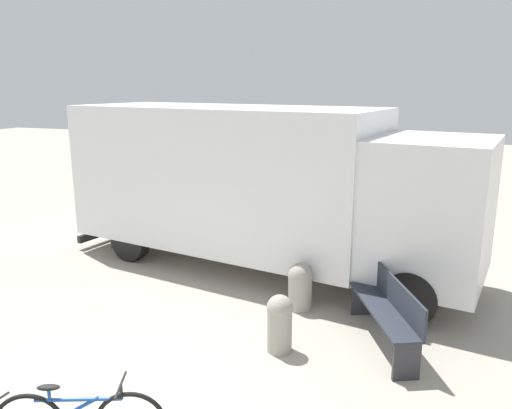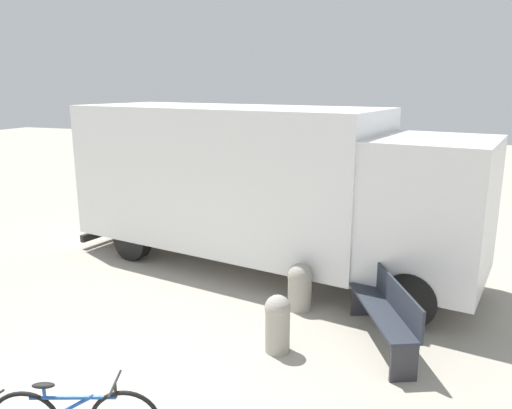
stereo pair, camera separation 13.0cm
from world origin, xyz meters
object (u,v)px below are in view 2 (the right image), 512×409
Objects in this scene: park_bench at (387,309)px; bollard_far_bench at (300,285)px; delivery_truck at (261,182)px; bollard_near_bench at (278,321)px.

bollard_far_bench is (-1.42, 0.67, -0.12)m from park_bench.
delivery_truck is 2.46m from bollard_far_bench.
bollard_near_bench reaches higher than bollard_far_bench.
delivery_truck is 3.74m from park_bench.
delivery_truck is 10.30× the size of bollard_near_bench.
park_bench is 2.45× the size of bollard_far_bench.
bollard_far_bench is (1.27, -1.65, -1.30)m from delivery_truck.
delivery_truck is at bearing 24.29° from park_bench.
bollard_far_bench is at bearing -42.24° from delivery_truck.
park_bench reaches higher than bollard_far_bench.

